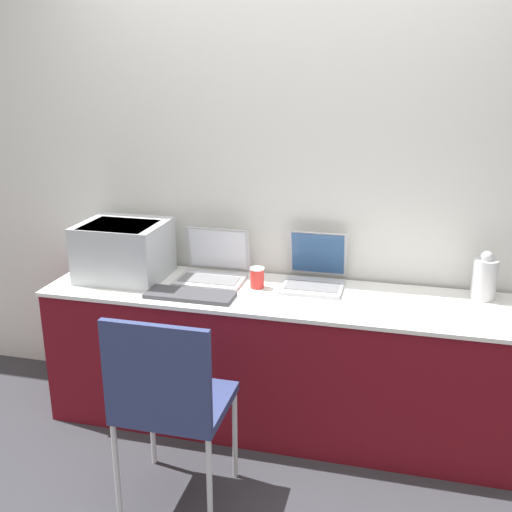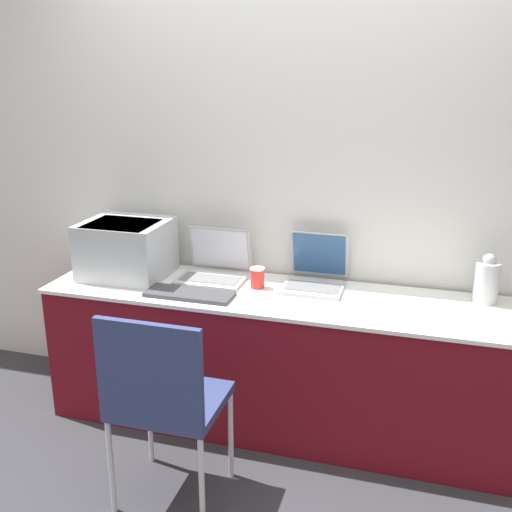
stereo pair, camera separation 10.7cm
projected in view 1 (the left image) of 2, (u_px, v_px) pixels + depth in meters
ground_plane at (263, 452)px, 2.97m from camera, size 14.00×14.00×0.00m
wall_back at (291, 172)px, 3.14m from camera, size 8.00×0.05×2.60m
table at (276, 360)px, 3.12m from camera, size 2.37×0.58×0.74m
printer at (124, 248)px, 3.19m from camera, size 0.44×0.39×0.30m
laptop_left at (213, 268)px, 3.20m from camera, size 0.35×0.31×0.26m
laptop_right at (314, 275)px, 3.10m from camera, size 0.31×0.32×0.27m
external_keyboard at (190, 295)px, 2.96m from camera, size 0.44×0.16×0.02m
coffee_cup at (257, 278)px, 3.07m from camera, size 0.07×0.07×0.11m
metal_pitcher at (485, 277)px, 2.91m from camera, size 0.12×0.12×0.25m
chair at (169, 396)px, 2.45m from camera, size 0.44×0.40×0.91m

